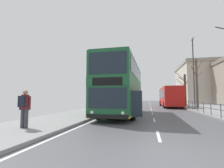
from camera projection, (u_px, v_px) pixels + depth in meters
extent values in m
cube|color=#4D4D52|center=(165.00, 160.00, 4.20)|extent=(8.40, 140.00, 0.06)
cube|color=silver|center=(158.00, 136.00, 6.74)|extent=(0.12, 2.00, 0.00)
cube|color=silver|center=(154.00, 120.00, 11.42)|extent=(0.12, 2.00, 0.00)
cube|color=silver|center=(152.00, 113.00, 16.09)|extent=(0.12, 2.00, 0.00)
cube|color=silver|center=(151.00, 110.00, 20.77)|extent=(0.12, 2.00, 0.00)
cube|color=silver|center=(151.00, 107.00, 25.45)|extent=(0.12, 2.00, 0.00)
cube|color=silver|center=(150.00, 106.00, 30.13)|extent=(0.12, 2.00, 0.00)
cube|color=silver|center=(150.00, 105.00, 34.81)|extent=(0.12, 2.00, 0.00)
cube|color=silver|center=(150.00, 104.00, 39.48)|extent=(0.12, 2.00, 0.00)
cube|color=silver|center=(150.00, 103.00, 44.16)|extent=(0.12, 2.00, 0.00)
cube|color=silver|center=(149.00, 103.00, 48.84)|extent=(0.12, 2.00, 0.00)
cube|color=silver|center=(149.00, 102.00, 53.52)|extent=(0.12, 2.00, 0.00)
cube|color=silver|center=(28.00, 149.00, 5.03)|extent=(0.12, 133.00, 0.00)
cube|color=gray|center=(18.00, 146.00, 5.11)|extent=(0.20, 140.00, 0.14)
cube|color=#19512D|center=(122.00, 100.00, 14.53)|extent=(2.81, 10.23, 1.87)
cube|color=#19512D|center=(122.00, 87.00, 14.62)|extent=(2.82, 10.28, 0.49)
cube|color=#19512D|center=(122.00, 74.00, 14.71)|extent=(2.81, 10.23, 1.71)
cube|color=#154527|center=(122.00, 64.00, 14.78)|extent=(2.72, 9.92, 0.08)
cube|color=#19232D|center=(107.00, 98.00, 9.60)|extent=(2.29, 0.08, 1.20)
cube|color=black|center=(107.00, 81.00, 9.67)|extent=(1.82, 0.07, 0.47)
cube|color=#19232D|center=(107.00, 63.00, 9.76)|extent=(2.29, 0.08, 1.30)
cube|color=black|center=(107.00, 117.00, 9.51)|extent=(2.47, 0.13, 0.24)
cube|color=yellow|center=(122.00, 110.00, 14.46)|extent=(2.83, 10.28, 0.10)
cube|color=#19232D|center=(138.00, 97.00, 14.50)|extent=(0.18, 7.94, 0.97)
cube|color=#19232D|center=(137.00, 73.00, 14.41)|extent=(0.21, 9.16, 1.02)
cube|color=#19232D|center=(108.00, 97.00, 15.10)|extent=(0.18, 7.94, 0.97)
cube|color=#19232D|center=(108.00, 74.00, 15.02)|extent=(0.21, 9.16, 1.02)
sphere|color=white|center=(123.00, 113.00, 9.31)|extent=(0.20, 0.20, 0.20)
sphere|color=white|center=(92.00, 112.00, 9.73)|extent=(0.20, 0.20, 0.20)
cube|color=#19232D|center=(136.00, 104.00, 10.24)|extent=(0.69, 0.48, 1.61)
cube|color=black|center=(131.00, 103.00, 10.61)|extent=(0.12, 0.90, 1.61)
cylinder|color=black|center=(133.00, 112.00, 11.38)|extent=(0.32, 1.05, 1.04)
cylinder|color=black|center=(98.00, 112.00, 11.96)|extent=(0.32, 1.05, 1.04)
cylinder|color=black|center=(139.00, 107.00, 17.27)|extent=(0.32, 1.05, 1.04)
cylinder|color=black|center=(116.00, 107.00, 17.85)|extent=(0.32, 1.05, 1.04)
cube|color=red|center=(170.00, 96.00, 26.90)|extent=(2.56, 10.85, 2.75)
cube|color=#19232D|center=(162.00, 94.00, 27.19)|extent=(0.07, 9.21, 1.32)
cube|color=#19232D|center=(178.00, 94.00, 26.67)|extent=(0.07, 9.21, 1.32)
cube|color=#19232D|center=(166.00, 95.00, 32.22)|extent=(2.16, 0.04, 1.65)
cylinder|color=black|center=(161.00, 103.00, 30.38)|extent=(0.28, 0.96, 0.96)
cylinder|color=black|center=(174.00, 103.00, 29.89)|extent=(0.28, 0.96, 0.96)
cylinder|color=black|center=(164.00, 105.00, 23.52)|extent=(0.28, 0.96, 0.96)
cylinder|color=black|center=(183.00, 105.00, 23.03)|extent=(0.28, 0.96, 0.96)
cylinder|color=#2D3338|center=(221.00, 111.00, 11.38)|extent=(0.05, 0.05, 0.95)
cylinder|color=#2D3338|center=(211.00, 109.00, 13.17)|extent=(0.05, 0.05, 0.95)
cylinder|color=#2D3338|center=(203.00, 108.00, 14.97)|extent=(0.05, 0.05, 0.95)
cylinder|color=#2D3338|center=(197.00, 107.00, 16.76)|extent=(0.05, 0.05, 0.95)
cylinder|color=#2D3338|center=(193.00, 106.00, 18.56)|extent=(0.05, 0.05, 0.95)
cylinder|color=#2D3338|center=(189.00, 105.00, 20.35)|extent=(0.05, 0.05, 0.95)
cylinder|color=#2D3338|center=(185.00, 104.00, 22.15)|extent=(0.05, 0.05, 0.95)
cylinder|color=#2D3338|center=(183.00, 104.00, 23.95)|extent=(0.05, 0.05, 0.95)
cylinder|color=#2D3338|center=(180.00, 103.00, 25.74)|extent=(0.05, 0.05, 0.95)
cylinder|color=#2D3338|center=(178.00, 103.00, 27.54)|extent=(0.05, 0.05, 0.95)
cylinder|color=#2D3338|center=(176.00, 103.00, 29.33)|extent=(0.05, 0.05, 0.95)
cylinder|color=#2D3338|center=(175.00, 102.00, 31.13)|extent=(0.05, 0.05, 0.95)
cylinder|color=#2D3338|center=(173.00, 102.00, 32.92)|extent=(0.05, 0.05, 0.95)
cylinder|color=#2D3338|center=(197.00, 102.00, 16.80)|extent=(0.04, 33.17, 0.04)
cylinder|color=#2D3338|center=(197.00, 106.00, 16.77)|extent=(0.04, 33.17, 0.04)
cylinder|color=#383842|center=(22.00, 118.00, 7.72)|extent=(0.18, 0.18, 0.91)
cylinder|color=#383842|center=(26.00, 118.00, 7.71)|extent=(0.18, 0.18, 0.91)
cylinder|color=maroon|center=(25.00, 102.00, 7.78)|extent=(0.39, 0.39, 0.66)
cylinder|color=maroon|center=(20.00, 103.00, 7.78)|extent=(0.12, 0.12, 0.63)
cylinder|color=maroon|center=(30.00, 103.00, 7.76)|extent=(0.12, 0.12, 0.63)
sphere|color=tan|center=(25.00, 92.00, 7.81)|extent=(0.25, 0.25, 0.22)
cube|color=black|center=(22.00, 101.00, 7.52)|extent=(0.31, 0.22, 0.51)
cylinder|color=#38383D|center=(194.00, 74.00, 20.03)|extent=(0.14, 0.14, 8.39)
cube|color=#B2B2AD|center=(192.00, 39.00, 20.37)|extent=(0.28, 0.60, 0.20)
cylinder|color=#423328|center=(185.00, 90.00, 29.53)|extent=(0.37, 0.37, 5.47)
cylinder|color=#423328|center=(182.00, 79.00, 29.54)|extent=(1.25, 0.66, 0.84)
cylinder|color=#423328|center=(186.00, 83.00, 29.91)|extent=(0.76, 0.85, 1.03)
cylinder|color=#423328|center=(180.00, 76.00, 29.70)|extent=(1.83, 0.52, 1.43)
cylinder|color=#423328|center=(181.00, 83.00, 30.25)|extent=(1.34, 1.09, 1.49)
cylinder|color=brown|center=(197.00, 83.00, 23.82)|extent=(0.34, 0.34, 6.90)
cylinder|color=brown|center=(199.00, 75.00, 24.36)|extent=(1.14, 1.21, 0.87)
cylinder|color=brown|center=(194.00, 72.00, 23.26)|extent=(1.15, 1.73, 1.31)
cylinder|color=brown|center=(194.00, 62.00, 23.74)|extent=(0.72, 0.87, 0.81)
cylinder|color=brown|center=(199.00, 67.00, 23.58)|extent=(0.65, 0.84, 1.25)
cube|color=#B2A899|center=(204.00, 85.00, 42.54)|extent=(11.12, 15.32, 9.32)
cube|color=gray|center=(203.00, 66.00, 42.93)|extent=(11.57, 15.93, 0.70)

